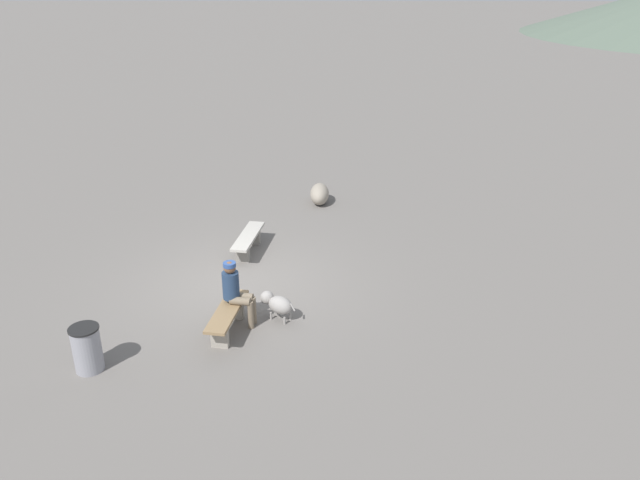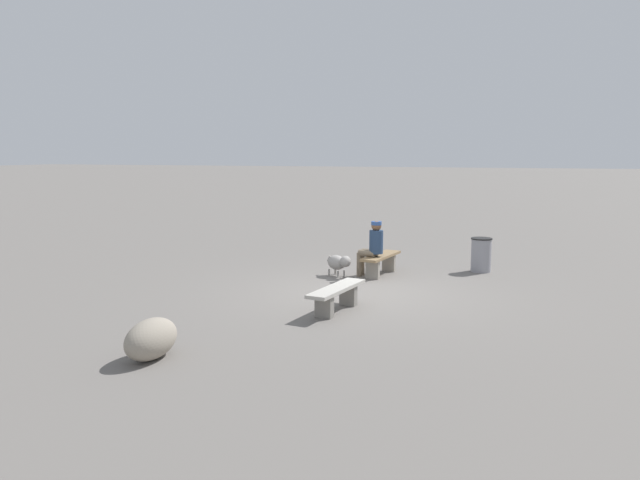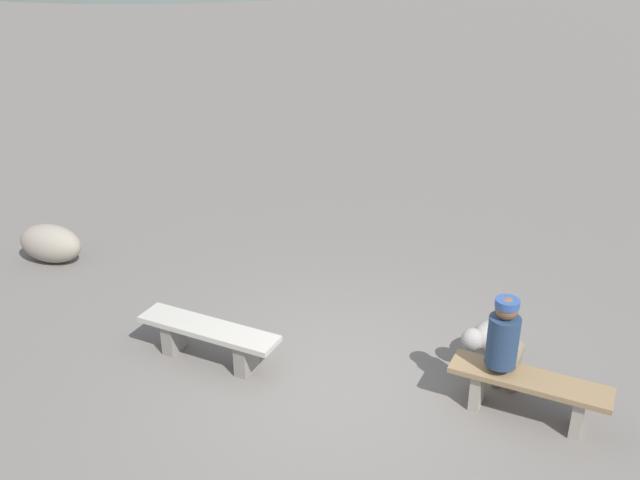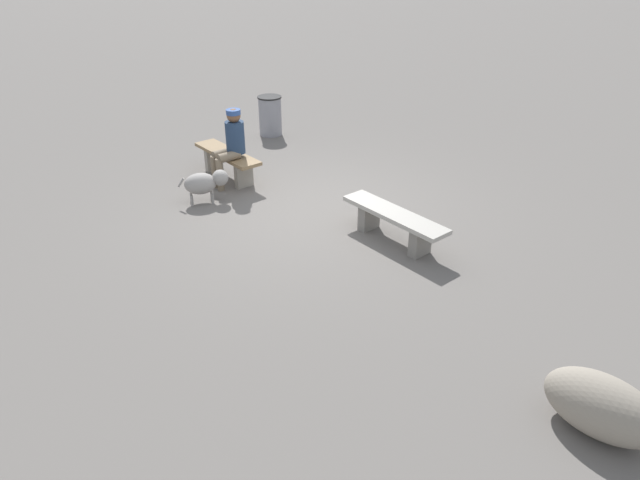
{
  "view_description": "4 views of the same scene",
  "coord_description": "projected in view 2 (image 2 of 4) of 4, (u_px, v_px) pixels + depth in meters",
  "views": [
    {
      "loc": [
        11.62,
        1.86,
        6.21
      ],
      "look_at": [
        -1.48,
        1.67,
        0.36
      ],
      "focal_mm": 35.03,
      "sensor_mm": 36.0,
      "label": 1
    },
    {
      "loc": [
        -11.72,
        -3.25,
        2.8
      ],
      "look_at": [
        1.24,
        1.3,
        0.84
      ],
      "focal_mm": 34.53,
      "sensor_mm": 36.0,
      "label": 2
    },
    {
      "loc": [
        1.62,
        -6.03,
        4.6
      ],
      "look_at": [
        -0.88,
        1.96,
        0.73
      ],
      "focal_mm": 39.81,
      "sensor_mm": 36.0,
      "label": 3
    },
    {
      "loc": [
        -5.4,
        5.78,
        3.78
      ],
      "look_at": [
        -1.24,
        1.14,
        0.36
      ],
      "focal_mm": 31.74,
      "sensor_mm": 36.0,
      "label": 4
    }
  ],
  "objects": [
    {
      "name": "seated_person",
      "position": [
        373.0,
        244.0,
        13.83
      ],
      "size": [
        0.38,
        0.6,
        1.28
      ],
      "rotation": [
        0.0,
        0.0,
        -0.18
      ],
      "color": "navy",
      "rests_on": "ground"
    },
    {
      "name": "boulder",
      "position": [
        151.0,
        339.0,
        8.38
      ],
      "size": [
        0.98,
        0.54,
        0.56
      ],
      "primitive_type": "ellipsoid",
      "rotation": [
        0.0,
        0.0,
        1.55
      ],
      "color": "gray",
      "rests_on": "ground"
    },
    {
      "name": "bench_left",
      "position": [
        337.0,
        294.0,
        10.89
      ],
      "size": [
        1.71,
        0.62,
        0.44
      ],
      "rotation": [
        0.0,
        0.0,
        -0.15
      ],
      "color": "gray",
      "rests_on": "ground"
    },
    {
      "name": "bench_right",
      "position": [
        381.0,
        260.0,
        14.12
      ],
      "size": [
        1.59,
        0.61,
        0.47
      ],
      "rotation": [
        0.0,
        0.0,
        -0.15
      ],
      "color": "gray",
      "rests_on": "ground"
    },
    {
      "name": "ground",
      "position": [
        360.0,
        294.0,
        12.41
      ],
      "size": [
        210.0,
        210.0,
        0.06
      ],
      "primitive_type": "cube",
      "color": "slate"
    },
    {
      "name": "trash_bin",
      "position": [
        481.0,
        255.0,
        14.51
      ],
      "size": [
        0.49,
        0.49,
        0.8
      ],
      "color": "gray",
      "rests_on": "ground"
    },
    {
      "name": "dog",
      "position": [
        339.0,
        262.0,
        13.95
      ],
      "size": [
        0.58,
        0.69,
        0.51
      ],
      "rotation": [
        0.0,
        0.0,
        4.13
      ],
      "color": "gray",
      "rests_on": "ground"
    }
  ]
}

